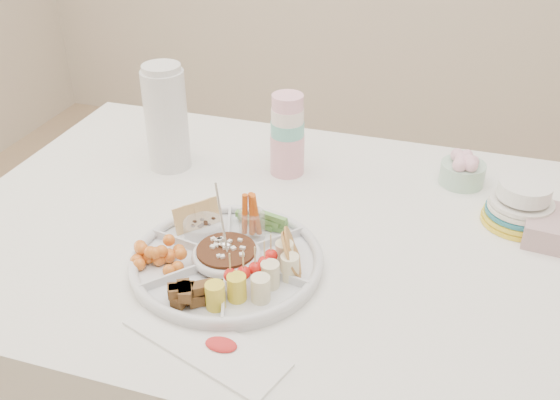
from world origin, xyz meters
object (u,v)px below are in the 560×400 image
(dining_table, at_px, (289,353))
(party_tray, at_px, (227,258))
(thermos, at_px, (166,116))
(plate_stack, at_px, (522,203))

(dining_table, relative_size, party_tray, 4.00)
(dining_table, bearing_deg, party_tray, -115.83)
(party_tray, bearing_deg, dining_table, 64.17)
(dining_table, relative_size, thermos, 5.51)
(party_tray, distance_m, thermos, 0.48)
(plate_stack, bearing_deg, thermos, 179.20)
(party_tray, relative_size, thermos, 1.38)
(thermos, distance_m, plate_stack, 0.86)
(dining_table, xyz_separation_m, thermos, (-0.38, 0.19, 0.52))
(thermos, height_order, plate_stack, thermos)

